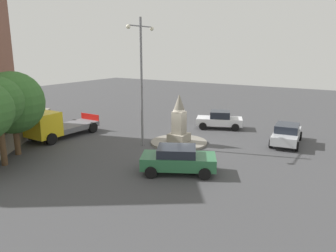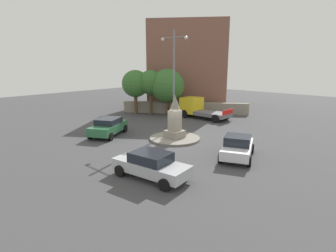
# 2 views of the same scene
# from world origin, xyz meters

# --- Properties ---
(ground_plane) EXTENTS (80.00, 80.00, 0.00)m
(ground_plane) POSITION_xyz_m (0.00, 0.00, 0.00)
(ground_plane) COLOR #424244
(traffic_island) EXTENTS (4.05, 4.05, 0.16)m
(traffic_island) POSITION_xyz_m (0.00, 0.00, 0.08)
(traffic_island) COLOR gray
(traffic_island) RESTS_ON ground
(monument) EXTENTS (1.29, 1.29, 3.42)m
(monument) POSITION_xyz_m (0.00, 0.00, 1.65)
(monument) COLOR gray
(monument) RESTS_ON traffic_island
(streetlamp) EXTENTS (2.85, 0.28, 8.69)m
(streetlamp) POSITION_xyz_m (-1.78, 1.93, 5.13)
(streetlamp) COLOR slate
(streetlamp) RESTS_ON ground
(car_white_passing) EXTENTS (3.04, 4.19, 1.50)m
(car_white_passing) POSITION_xyz_m (5.87, -0.64, 0.75)
(car_white_passing) COLOR silver
(car_white_passing) RESTS_ON ground
(car_green_parked_right) EXTENTS (3.46, 4.42, 1.48)m
(car_green_parked_right) POSITION_xyz_m (-5.00, -2.81, 0.78)
(car_green_parked_right) COLOR #2D6B42
(car_green_parked_right) RESTS_ON ground
(car_silver_far_side) EXTENTS (4.45, 2.29, 1.44)m
(car_silver_far_side) POSITION_xyz_m (3.97, -6.60, 0.75)
(car_silver_far_side) COLOR #B7BABF
(car_silver_far_side) RESTS_ON ground
(truck_yellow_waiting) EXTENTS (5.71, 2.40, 2.19)m
(truck_yellow_waiting) POSITION_xyz_m (-3.90, 8.61, 1.05)
(truck_yellow_waiting) COLOR yellow
(truck_yellow_waiting) RESTS_ON ground
(stone_boundary_wall) EXTENTS (12.77, 9.07, 1.35)m
(stone_boundary_wall) POSITION_xyz_m (-6.57, 9.57, 0.67)
(stone_boundary_wall) COLOR gray
(stone_boundary_wall) RESTS_ON ground
(corner_building) EXTENTS (13.09, 12.75, 11.23)m
(corner_building) POSITION_xyz_m (-9.85, 14.37, 5.61)
(corner_building) COLOR brown
(corner_building) RESTS_ON ground
(tree_near_wall) EXTENTS (3.18, 3.18, 5.20)m
(tree_near_wall) POSITION_xyz_m (-10.80, 5.46, 3.58)
(tree_near_wall) COLOR brown
(tree_near_wall) RESTS_ON ground
(tree_mid_cluster) EXTENTS (2.88, 2.88, 5.19)m
(tree_mid_cluster) POSITION_xyz_m (-9.29, 6.49, 3.72)
(tree_mid_cluster) COLOR brown
(tree_mid_cluster) RESTS_ON ground
(tree_far_corner) EXTENTS (3.90, 3.90, 5.35)m
(tree_far_corner) POSITION_xyz_m (-7.64, 7.63, 3.38)
(tree_far_corner) COLOR brown
(tree_far_corner) RESTS_ON ground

